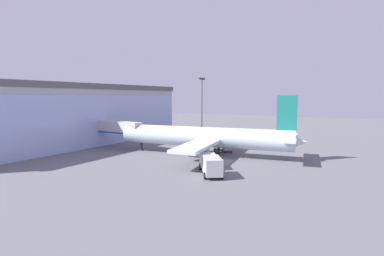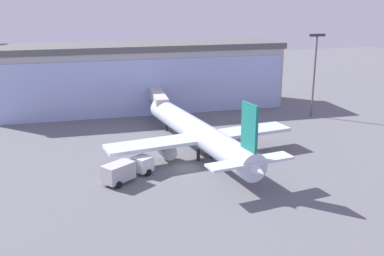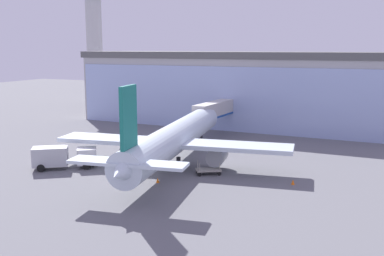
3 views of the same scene
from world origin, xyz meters
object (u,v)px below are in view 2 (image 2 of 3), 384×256
Objects in this scene: jet_bridge at (158,99)px; apron_light_mast at (315,67)px; catering_truck at (126,169)px; safety_cone_nose at (224,169)px; baggage_cart at (236,153)px; safety_cone_wingtip at (295,149)px; airplane at (199,134)px.

apron_light_mast is at bearing -95.53° from jet_bridge.
catering_truck is 13.20× the size of safety_cone_nose.
safety_cone_wingtip is at bearing 148.23° from baggage_cart.
safety_cone_wingtip is (14.72, -2.00, -3.06)m from airplane.
catering_truck is at bearing -151.09° from apron_light_mast.
airplane is (-27.51, -15.21, -6.29)m from apron_light_mast.
apron_light_mast reaches higher than jet_bridge.
apron_light_mast is 23.40m from safety_cone_wingtip.
jet_bridge reaches higher than safety_cone_wingtip.
airplane reaches higher than jet_bridge.
airplane is at bearing -5.75° from catering_truck.
airplane is 7.76m from safety_cone_nose.
airplane is 6.16m from baggage_cart.
catering_truck is at bearing -170.49° from safety_cone_wingtip.
airplane is at bearing -151.06° from apron_light_mast.
apron_light_mast is (29.48, -5.18, 5.41)m from jet_bridge.
baggage_cart is at bearing 179.18° from safety_cone_wingtip.
baggage_cart is at bearing -142.63° from apron_light_mast.
apron_light_mast reaches higher than safety_cone_nose.
jet_bridge is at bearing -103.24° from baggage_cart.
jet_bridge is 24.98× the size of safety_cone_wingtip.
jet_bridge is 28.20m from safety_cone_wingtip.
jet_bridge reaches higher than safety_cone_nose.
airplane is 10.98× the size of baggage_cart.
baggage_cart reaches higher than safety_cone_nose.
safety_cone_wingtip is (9.58, -0.14, -0.23)m from baggage_cart.
jet_bridge is 0.86× the size of apron_light_mast.
baggage_cart is at bearing -118.20° from airplane.
airplane is 4.88× the size of catering_truck.
safety_cone_nose is (3.32, -27.39, -3.94)m from jet_bridge.
apron_light_mast is 32.06m from airplane.
airplane reaches higher than baggage_cart.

